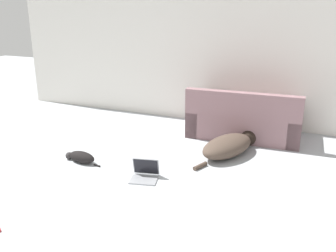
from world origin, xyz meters
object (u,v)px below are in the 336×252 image
at_px(couch, 244,121).
at_px(dog, 229,145).
at_px(laptop_open, 145,172).
at_px(cat, 81,157).

height_order(couch, dog, couch).
relative_size(couch, dog, 1.33).
xyz_separation_m(couch, laptop_open, (-0.86, -2.00, -0.19)).
bearing_deg(couch, laptop_open, 64.32).
xyz_separation_m(dog, cat, (-1.86, -1.07, -0.06)).
xyz_separation_m(cat, laptop_open, (1.04, -0.10, 0.00)).
distance_m(couch, dog, 0.85).
bearing_deg(cat, dog, -143.15).
bearing_deg(laptop_open, dog, 42.46).
bearing_deg(dog, laptop_open, 166.98).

